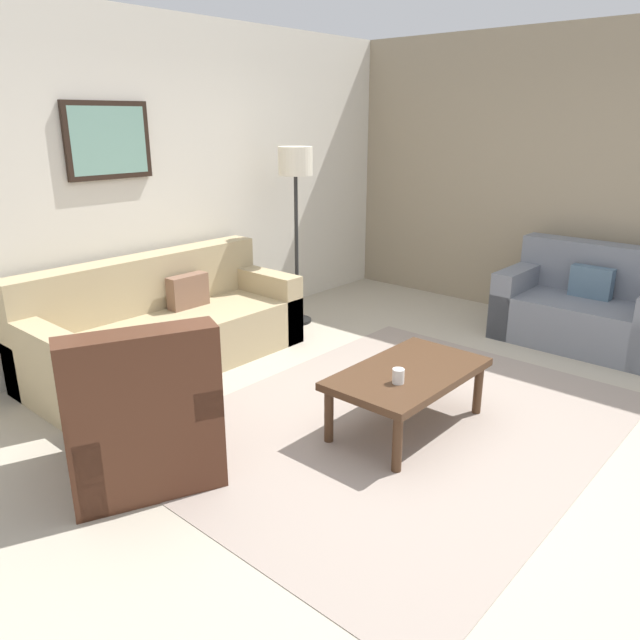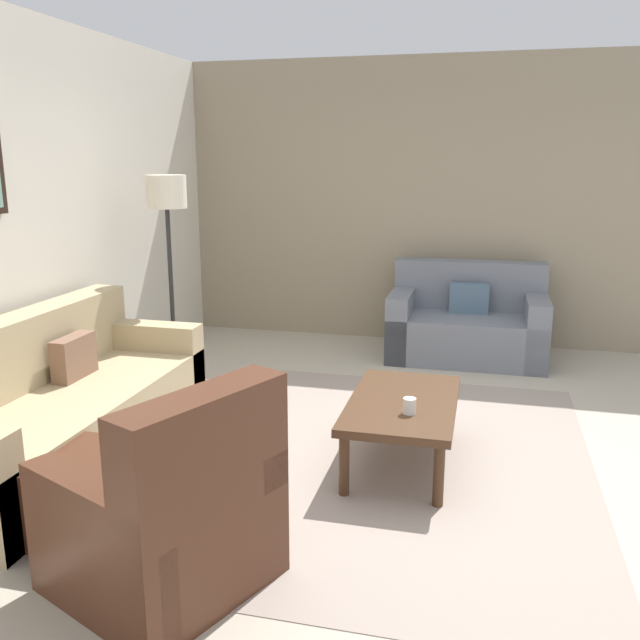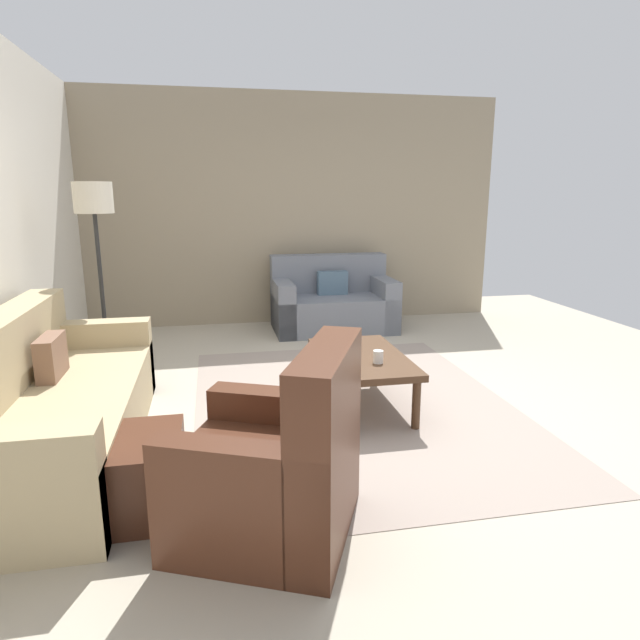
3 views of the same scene
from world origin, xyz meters
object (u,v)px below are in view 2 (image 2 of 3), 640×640
at_px(cup, 409,406).
at_px(couch_main, 51,410).
at_px(coffee_table, 403,408).
at_px(lamp_standing, 167,213).
at_px(couch_loveseat, 467,325).
at_px(ottoman, 65,490).
at_px(armchair_leather, 172,523).

bearing_deg(cup, couch_main, 95.09).
bearing_deg(coffee_table, cup, -163.47).
relative_size(couch_main, coffee_table, 2.09).
relative_size(couch_main, lamp_standing, 1.34).
distance_m(couch_main, coffee_table, 2.20).
height_order(couch_loveseat, coffee_table, couch_loveseat).
height_order(couch_loveseat, cup, couch_loveseat).
xyz_separation_m(couch_loveseat, cup, (-2.68, 0.25, 0.16)).
bearing_deg(lamp_standing, cup, -122.04).
bearing_deg(cup, couch_loveseat, -5.24).
relative_size(couch_main, couch_loveseat, 1.61).
xyz_separation_m(couch_loveseat, ottoman, (-3.61, 1.88, -0.10)).
distance_m(ottoman, lamp_standing, 2.61).
bearing_deg(couch_loveseat, cup, 174.76).
bearing_deg(lamp_standing, coffee_table, -118.46).
distance_m(couch_loveseat, armchair_leather, 4.10).
height_order(couch_loveseat, armchair_leather, armchair_leather).
relative_size(couch_loveseat, lamp_standing, 0.83).
bearing_deg(ottoman, coffee_table, -53.82).
xyz_separation_m(coffee_table, cup, (-0.21, -0.06, 0.10)).
xyz_separation_m(couch_main, coffee_table, (0.41, -2.16, 0.06)).
distance_m(armchair_leather, lamp_standing, 3.08).
bearing_deg(cup, armchair_leather, 145.42).
height_order(armchair_leather, coffee_table, armchair_leather).
xyz_separation_m(armchair_leather, lamp_standing, (2.59, 1.24, 1.10)).
relative_size(ottoman, coffee_table, 0.51).
relative_size(armchair_leather, ottoman, 1.88).
xyz_separation_m(couch_main, armchair_leather, (-1.07, -1.35, 0.01)).
relative_size(couch_loveseat, coffee_table, 1.29).
height_order(coffee_table, lamp_standing, lamp_standing).
bearing_deg(ottoman, couch_main, 38.76).
xyz_separation_m(couch_main, lamp_standing, (1.52, -0.11, 1.11)).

